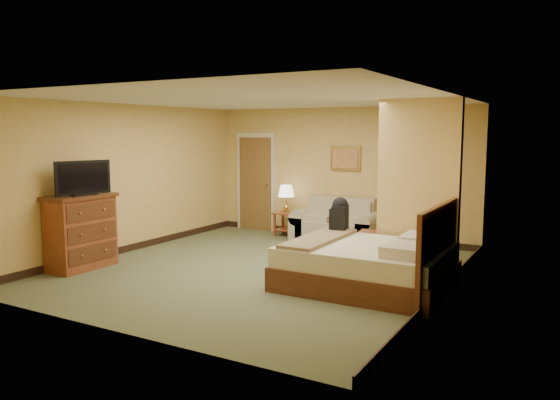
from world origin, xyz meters
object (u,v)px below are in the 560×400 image
Objects in this scene: dresser at (81,231)px; bed at (371,265)px; loveseat at (336,228)px; coffee_table at (378,240)px.

dresser is 0.53× the size of bed.
loveseat is at bearing 122.26° from bed.
coffee_table is 4.79m from dresser.
dresser is at bearing -142.18° from coffee_table.
bed is at bearing -73.46° from coffee_table.
bed is (4.29, 1.20, -0.26)m from dresser.
loveseat is 4.67m from dresser.
bed is at bearing -57.74° from loveseat.
loveseat is 1.45× the size of dresser.
loveseat is 1.50m from coffee_table.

